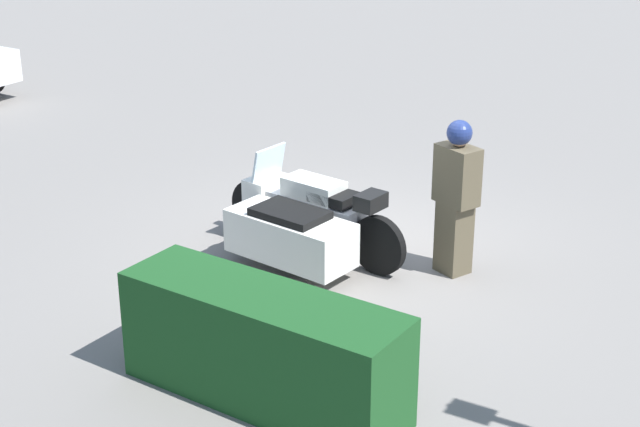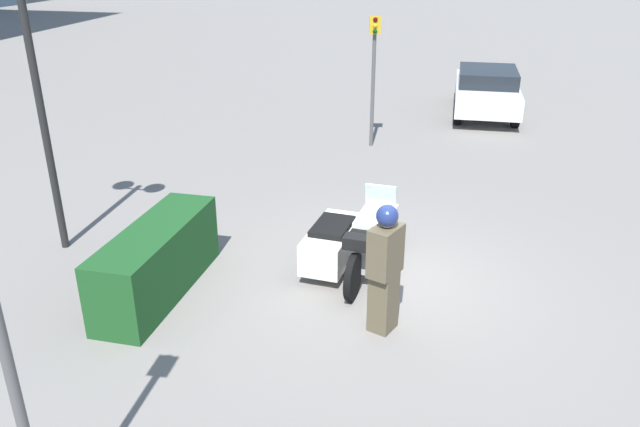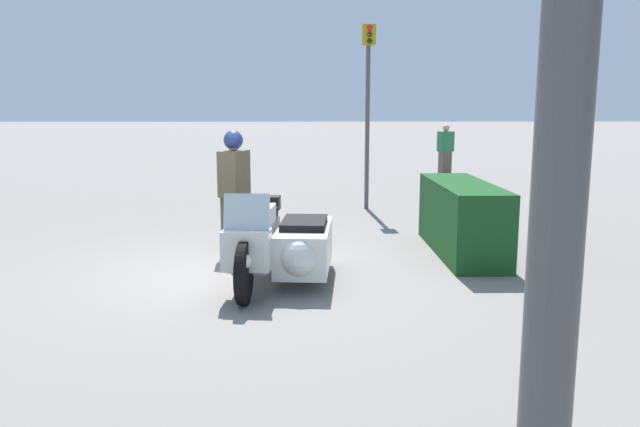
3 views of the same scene
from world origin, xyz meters
TOP-DOWN VIEW (x-y plane):
  - ground_plane at (0.00, 0.00)m, footprint 160.00×160.00m
  - police_motorcycle at (0.40, 0.55)m, footprint 2.54×1.27m
  - officer_rider at (-1.24, -0.21)m, footprint 0.55×0.44m
  - hedge_bush_curbside at (-1.08, 3.08)m, footprint 2.62×0.76m
  - twin_lamp_post at (-0.10, 5.32)m, footprint 0.43×1.15m
  - traffic_light_near at (6.72, 1.25)m, footprint 0.22×0.28m
  - parked_car_background at (10.68, -1.52)m, footprint 4.26×1.90m

SIDE VIEW (x-z plane):
  - ground_plane at x=0.00m, z-range 0.00..0.00m
  - police_motorcycle at x=0.40m, z-range -0.11..1.06m
  - hedge_bush_curbside at x=-1.08m, z-range 0.00..1.03m
  - parked_car_background at x=10.68m, z-range 0.06..1.39m
  - officer_rider at x=-1.24m, z-range 0.05..1.82m
  - traffic_light_near at x=6.72m, z-range 0.51..3.65m
  - twin_lamp_post at x=-0.10m, z-range 1.42..5.85m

